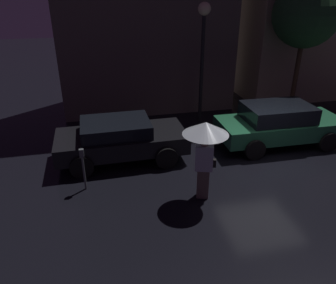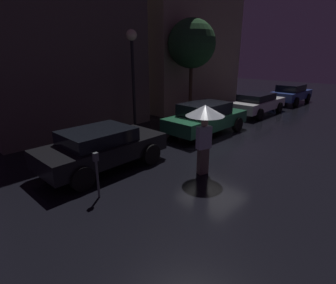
{
  "view_description": "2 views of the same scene",
  "coord_description": "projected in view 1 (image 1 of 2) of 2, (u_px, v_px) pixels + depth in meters",
  "views": [
    {
      "loc": [
        -5.13,
        -8.26,
        5.2
      ],
      "look_at": [
        -3.21,
        0.31,
        0.95
      ],
      "focal_mm": 35.0,
      "sensor_mm": 36.0,
      "label": 1
    },
    {
      "loc": [
        -8.83,
        -5.74,
        3.57
      ],
      "look_at": [
        -3.08,
        -0.22,
        0.91
      ],
      "focal_mm": 28.0,
      "sensor_mm": 36.0,
      "label": 2
    }
  ],
  "objects": [
    {
      "name": "ground_plane",
      "position": [
        267.0,
        163.0,
        10.53
      ],
      "size": [
        60.0,
        60.0,
        0.0
      ],
      "primitive_type": "plane",
      "color": "black"
    },
    {
      "name": "building_facade_left",
      "position": [
        145.0,
        1.0,
        13.7
      ],
      "size": [
        7.4,
        3.0,
        9.09
      ],
      "color": "#564C47",
      "rests_on": "ground"
    },
    {
      "name": "parked_car_black",
      "position": [
        120.0,
        138.0,
        10.51
      ],
      "size": [
        4.15,
        2.05,
        1.34
      ],
      "rotation": [
        0.0,
        0.0,
        0.01
      ],
      "color": "black",
      "rests_on": "ground"
    },
    {
      "name": "parked_car_green",
      "position": [
        279.0,
        124.0,
        11.49
      ],
      "size": [
        4.39,
        1.99,
        1.48
      ],
      "rotation": [
        0.0,
        0.0,
        -0.01
      ],
      "color": "#1E5638",
      "rests_on": "ground"
    },
    {
      "name": "pedestrian_with_umbrella",
      "position": [
        205.0,
        138.0,
        8.12
      ],
      "size": [
        1.16,
        1.16,
        2.18
      ],
      "rotation": [
        0.0,
        0.0,
        -0.31
      ],
      "color": "#66564C",
      "rests_on": "ground"
    },
    {
      "name": "parking_meter",
      "position": [
        83.0,
        165.0,
        8.88
      ],
      "size": [
        0.12,
        0.1,
        1.25
      ],
      "color": "#4C5154",
      "rests_on": "ground"
    },
    {
      "name": "street_lamp_near",
      "position": [
        203.0,
        36.0,
        12.33
      ],
      "size": [
        0.48,
        0.48,
        4.63
      ],
      "color": "black",
      "rests_on": "ground"
    },
    {
      "name": "street_tree",
      "position": [
        306.0,
        14.0,
        12.88
      ],
      "size": [
        2.66,
        2.66,
        5.48
      ],
      "color": "#473323",
      "rests_on": "ground"
    }
  ]
}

